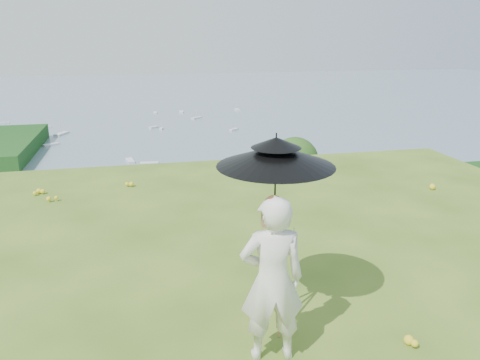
{
  "coord_description": "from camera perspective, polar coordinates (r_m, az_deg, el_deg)",
  "views": [
    {
      "loc": [
        -1.69,
        -5.46,
        3.37
      ],
      "look_at": [
        -0.12,
        1.68,
        1.08
      ],
      "focal_mm": 35.0,
      "sensor_mm": 36.0,
      "label": 1
    }
  ],
  "objects": [
    {
      "name": "ground",
      "position": [
        6.63,
        4.27,
        -13.19
      ],
      "size": [
        14.0,
        14.0,
        0.0
      ],
      "primitive_type": "plane",
      "color": "#425F1B",
      "rests_on": "ground"
    },
    {
      "name": "shoreline_tier",
      "position": [
        89.59,
        -10.17,
        -8.95
      ],
      "size": [
        170.0,
        28.0,
        8.0
      ],
      "primitive_type": "cube",
      "color": "slate",
      "rests_on": "bay_water"
    },
    {
      "name": "bay_water",
      "position": [
        248.29,
        -12.0,
        8.39
      ],
      "size": [
        700.0,
        700.0,
        0.0
      ],
      "primitive_type": "plane",
      "color": "slate",
      "rests_on": "ground"
    },
    {
      "name": "slope_trees",
      "position": [
        44.47,
        -9.18,
        -7.23
      ],
      "size": [
        110.0,
        50.0,
        6.0
      ],
      "primitive_type": null,
      "color": "#1F4514",
      "rests_on": "forest_slope"
    },
    {
      "name": "harbor_town",
      "position": [
        86.93,
        -10.4,
        -5.1
      ],
      "size": [
        110.0,
        22.0,
        5.0
      ],
      "primitive_type": null,
      "color": "silver",
      "rests_on": "shoreline_tier"
    },
    {
      "name": "moored_boats",
      "position": [
        170.87,
        -15.77,
        4.24
      ],
      "size": [
        140.0,
        140.0,
        0.7
      ],
      "primitive_type": null,
      "color": "silver",
      "rests_on": "bay_water"
    },
    {
      "name": "wildflowers",
      "position": [
        6.81,
        3.67,
        -11.72
      ],
      "size": [
        10.0,
        10.5,
        0.12
      ],
      "primitive_type": null,
      "color": "yellow",
      "rests_on": "ground"
    },
    {
      "name": "painter",
      "position": [
        4.96,
        3.93,
        -12.09
      ],
      "size": [
        0.72,
        0.51,
        1.86
      ],
      "primitive_type": "imported",
      "rotation": [
        0.0,
        0.0,
        3.04
      ],
      "color": "silver",
      "rests_on": "ground"
    },
    {
      "name": "field_easel",
      "position": [
        5.56,
        4.13,
        -10.2
      ],
      "size": [
        0.68,
        0.68,
        1.59
      ],
      "primitive_type": null,
      "rotation": [
        0.0,
        0.0,
        -0.12
      ],
      "color": "olive",
      "rests_on": "ground"
    },
    {
      "name": "sun_umbrella",
      "position": [
        5.19,
        4.33,
        0.13
      ],
      "size": [
        1.52,
        1.52,
        1.04
      ],
      "primitive_type": null,
      "rotation": [
        0.0,
        0.0,
        -0.17
      ],
      "color": "black",
      "rests_on": "field_easel"
    },
    {
      "name": "painter_cap",
      "position": [
        4.59,
        4.16,
        -2.53
      ],
      "size": [
        0.24,
        0.27,
        0.1
      ],
      "primitive_type": null,
      "rotation": [
        0.0,
        0.0,
        -0.2
      ],
      "color": "pink",
      "rests_on": "painter"
    }
  ]
}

